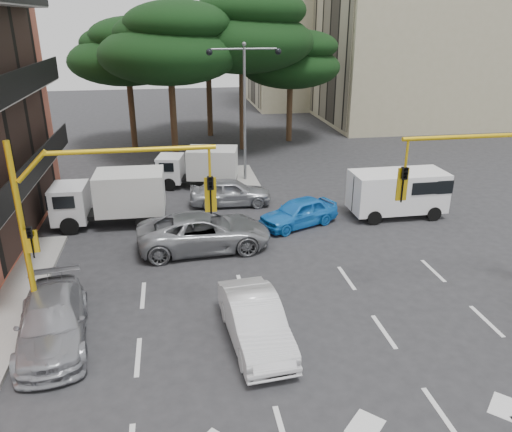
# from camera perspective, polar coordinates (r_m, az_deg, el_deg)

# --- Properties ---
(ground) EXTENTS (120.00, 120.00, 0.00)m
(ground) POSITION_cam_1_polar(r_m,az_deg,el_deg) (15.81, 7.55, -13.65)
(ground) COLOR #28282B
(ground) RESTS_ON ground
(median_strip) EXTENTS (1.40, 6.00, 0.15)m
(median_strip) POSITION_cam_1_polar(r_m,az_deg,el_deg) (29.95, -1.24, 4.13)
(median_strip) COLOR gray
(median_strip) RESTS_ON ground
(apartment_beige_near) EXTENTS (20.20, 12.15, 18.70)m
(apartment_beige_near) POSITION_cam_1_polar(r_m,az_deg,el_deg) (50.39, 20.31, 20.71)
(apartment_beige_near) COLOR tan
(apartment_beige_near) RESTS_ON ground
(apartment_beige_far) EXTENTS (16.20, 12.15, 16.70)m
(apartment_beige_far) POSITION_cam_1_polar(r_m,az_deg,el_deg) (58.80, 7.79, 20.74)
(apartment_beige_far) COLOR tan
(apartment_beige_far) RESTS_ON ground
(pine_left_near) EXTENTS (9.15, 9.15, 10.23)m
(pine_left_near) POSITION_cam_1_polar(r_m,az_deg,el_deg) (34.25, -9.82, 18.87)
(pine_left_near) COLOR #382616
(pine_left_near) RESTS_ON ground
(pine_center) EXTENTS (9.98, 9.98, 11.16)m
(pine_center) POSITION_cam_1_polar(r_m,az_deg,el_deg) (36.60, -1.56, 20.40)
(pine_center) COLOR #382616
(pine_center) RESTS_ON ground
(pine_left_far) EXTENTS (8.32, 8.32, 9.30)m
(pine_left_far) POSITION_cam_1_polar(r_m,az_deg,el_deg) (38.39, -14.50, 17.75)
(pine_left_far) COLOR #382616
(pine_left_far) RESTS_ON ground
(pine_right) EXTENTS (7.49, 7.49, 8.37)m
(pine_right) POSITION_cam_1_polar(r_m,az_deg,el_deg) (39.41, 4.09, 17.42)
(pine_right) COLOR #382616
(pine_right) RESTS_ON ground
(pine_back) EXTENTS (9.15, 9.15, 10.23)m
(pine_back) POSITION_cam_1_polar(r_m,az_deg,el_deg) (41.37, -5.50, 19.50)
(pine_back) COLOR #382616
(pine_back) RESTS_ON ground
(signal_mast_right) EXTENTS (5.79, 0.37, 6.00)m
(signal_mast_right) POSITION_cam_1_polar(r_m,az_deg,el_deg) (18.70, 26.73, 3.13)
(signal_mast_right) COLOR gold
(signal_mast_right) RESTS_ON ground
(signal_mast_left) EXTENTS (5.79, 0.37, 6.00)m
(signal_mast_left) POSITION_cam_1_polar(r_m,az_deg,el_deg) (15.41, -19.02, 0.69)
(signal_mast_left) COLOR gold
(signal_mast_left) RESTS_ON ground
(street_lamp_center) EXTENTS (4.16, 0.36, 7.77)m
(street_lamp_center) POSITION_cam_1_polar(r_m,az_deg,el_deg) (28.80, -1.33, 14.34)
(street_lamp_center) COLOR slate
(street_lamp_center) RESTS_ON median_strip
(car_white_hatch) EXTENTS (1.88, 4.43, 1.42)m
(car_white_hatch) POSITION_cam_1_polar(r_m,az_deg,el_deg) (15.15, -0.10, -11.91)
(car_white_hatch) COLOR silver
(car_white_hatch) RESTS_ON ground
(car_blue_compact) EXTENTS (4.17, 2.97, 1.32)m
(car_blue_compact) POSITION_cam_1_polar(r_m,az_deg,el_deg) (23.37, 4.90, 0.43)
(car_blue_compact) COLOR blue
(car_blue_compact) RESTS_ON ground
(car_silver_wagon) EXTENTS (2.55, 4.98, 1.38)m
(car_silver_wagon) POSITION_cam_1_polar(r_m,az_deg,el_deg) (16.33, -22.25, -11.10)
(car_silver_wagon) COLOR #97989E
(car_silver_wagon) RESTS_ON ground
(car_silver_cross_a) EXTENTS (5.70, 2.87, 1.55)m
(car_silver_cross_a) POSITION_cam_1_polar(r_m,az_deg,el_deg) (21.01, -5.92, -1.79)
(car_silver_cross_a) COLOR gray
(car_silver_cross_a) RESTS_ON ground
(car_silver_cross_b) EXTENTS (4.26, 1.89, 1.43)m
(car_silver_cross_b) POSITION_cam_1_polar(r_m,az_deg,el_deg) (25.93, -2.95, 2.77)
(car_silver_cross_b) COLOR #A1A3A9
(car_silver_cross_b) RESTS_ON ground
(van_white) EXTENTS (4.56, 2.08, 2.27)m
(van_white) POSITION_cam_1_polar(r_m,az_deg,el_deg) (25.31, 15.84, 2.49)
(van_white) COLOR white
(van_white) RESTS_ON ground
(box_truck_a) EXTENTS (5.21, 2.27, 2.54)m
(box_truck_a) POSITION_cam_1_polar(r_m,az_deg,el_deg) (24.16, -16.29, 1.88)
(box_truck_a) COLOR silver
(box_truck_a) RESTS_ON ground
(box_truck_b) EXTENTS (4.89, 2.81, 2.26)m
(box_truck_b) POSITION_cam_1_polar(r_m,az_deg,el_deg) (28.91, -6.61, 5.53)
(box_truck_b) COLOR white
(box_truck_b) RESTS_ON ground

